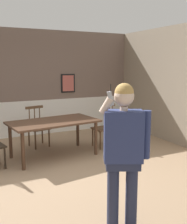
{
  "coord_description": "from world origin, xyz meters",
  "views": [
    {
      "loc": [
        -1.42,
        -4.18,
        1.93
      ],
      "look_at": [
        0.25,
        -0.81,
        1.27
      ],
      "focal_mm": 43.34,
      "sensor_mm": 36.0,
      "label": 1
    }
  ],
  "objects": [
    {
      "name": "ground_plane",
      "position": [
        0.0,
        0.0,
        0.0
      ],
      "size": [
        7.25,
        7.25,
        0.0
      ],
      "primitive_type": "plane",
      "color": "#9E7F60"
    },
    {
      "name": "dining_table",
      "position": [
        0.28,
        1.15,
        0.68
      ],
      "size": [
        1.92,
        1.19,
        0.77
      ],
      "rotation": [
        0.0,
        0.0,
        0.12
      ],
      "color": "#4C3323",
      "rests_on": "ground_plane"
    },
    {
      "name": "chair_near_window",
      "position": [
        0.17,
        2.02,
        0.46
      ],
      "size": [
        0.52,
        0.52,
        0.95
      ],
      "rotation": [
        0.0,
        0.0,
        3.33
      ],
      "color": "#513823",
      "rests_on": "ground_plane"
    },
    {
      "name": "person_figure",
      "position": [
        0.22,
        -1.66,
        1.01
      ],
      "size": [
        0.55,
        0.41,
        1.73
      ],
      "rotation": [
        0.0,
        0.0,
        2.69
      ],
      "color": "#282E49",
      "rests_on": "ground_plane"
    },
    {
      "name": "chair_by_doorway",
      "position": [
        1.57,
        1.3,
        0.48
      ],
      "size": [
        0.45,
        0.45,
        1.05
      ],
      "rotation": [
        0.0,
        0.0,
        1.66
      ],
      "color": "#513823",
      "rests_on": "ground_plane"
    },
    {
      "name": "room_back_partition",
      "position": [
        0.0,
        3.14,
        1.37
      ],
      "size": [
        6.59,
        0.17,
        2.85
      ],
      "color": "#756056",
      "rests_on": "ground_plane"
    }
  ]
}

